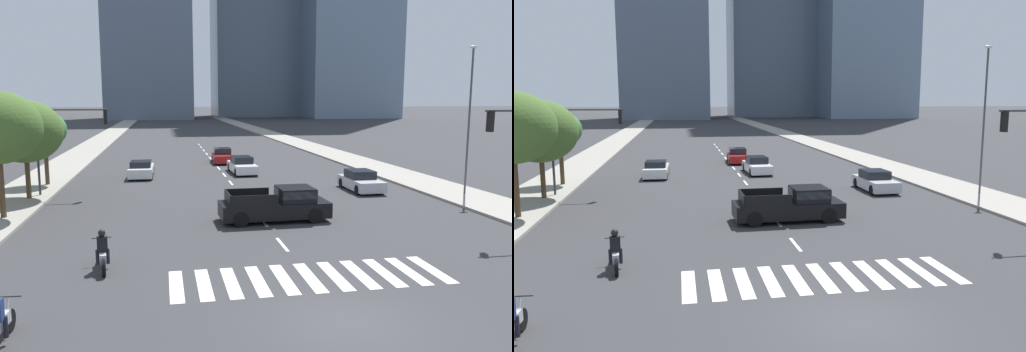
# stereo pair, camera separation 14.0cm
# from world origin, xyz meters

# --- Properties ---
(ground_plane) EXTENTS (800.00, 800.00, 0.00)m
(ground_plane) POSITION_xyz_m (0.00, 0.00, 0.00)
(ground_plane) COLOR #333335
(sidewalk_east) EXTENTS (4.00, 260.00, 0.15)m
(sidewalk_east) POSITION_xyz_m (13.56, 30.00, 0.07)
(sidewalk_east) COLOR gray
(sidewalk_east) RESTS_ON ground
(sidewalk_west) EXTENTS (4.00, 260.00, 0.15)m
(sidewalk_west) POSITION_xyz_m (-13.56, 30.00, 0.07)
(sidewalk_west) COLOR gray
(sidewalk_west) RESTS_ON ground
(crosswalk_near) EXTENTS (9.45, 2.91, 0.01)m
(crosswalk_near) POSITION_xyz_m (0.00, 3.62, 0.00)
(crosswalk_near) COLOR silver
(crosswalk_near) RESTS_ON ground
(lane_divider_center) EXTENTS (0.14, 50.00, 0.01)m
(lane_divider_center) POSITION_xyz_m (0.00, 31.62, 0.00)
(lane_divider_center) COLOR silver
(lane_divider_center) RESTS_ON ground
(motorcycle_lead) EXTENTS (0.70, 2.12, 1.49)m
(motorcycle_lead) POSITION_xyz_m (-7.02, 5.76, 0.58)
(motorcycle_lead) COLOR black
(motorcycle_lead) RESTS_ON ground
(pickup_truck) EXTENTS (5.45, 2.17, 1.67)m
(pickup_truck) POSITION_xyz_m (0.84, 11.77, 0.81)
(pickup_truck) COLOR black
(pickup_truck) RESTS_ON ground
(sedan_red_0) EXTENTS (1.93, 4.55, 1.38)m
(sedan_red_0) POSITION_xyz_m (0.80, 35.52, 0.63)
(sedan_red_0) COLOR maroon
(sedan_red_0) RESTS_ON ground
(sedan_silver_1) EXTENTS (1.86, 4.23, 1.35)m
(sedan_silver_1) POSITION_xyz_m (8.10, 19.00, 0.62)
(sedan_silver_1) COLOR #B7BABF
(sedan_silver_1) RESTS_ON ground
(sedan_white_2) EXTENTS (1.97, 4.73, 1.36)m
(sedan_white_2) POSITION_xyz_m (1.58, 28.35, 0.62)
(sedan_white_2) COLOR silver
(sedan_white_2) RESTS_ON ground
(sedan_white_3) EXTENTS (1.90, 4.25, 1.31)m
(sedan_white_3) POSITION_xyz_m (-6.49, 27.46, 0.61)
(sedan_white_3) COLOR silver
(sedan_white_3) RESTS_ON ground
(traffic_signal_far) EXTENTS (4.66, 0.28, 5.63)m
(traffic_signal_far) POSITION_xyz_m (-10.70, 20.43, 4.02)
(traffic_signal_far) COLOR #333335
(traffic_signal_far) RESTS_ON sidewalk_west
(street_lamp_east) EXTENTS (0.50, 0.24, 9.09)m
(street_lamp_east) POSITION_xyz_m (13.86, 16.10, 5.31)
(street_lamp_east) COLOR #3F3F42
(street_lamp_east) RESTS_ON sidewalk_east
(street_tree_second) EXTENTS (4.36, 4.36, 5.85)m
(street_tree_second) POSITION_xyz_m (-12.76, 19.42, 4.14)
(street_tree_second) COLOR #4C3823
(street_tree_second) RESTS_ON sidewalk_west
(street_tree_third) EXTENTS (2.96, 2.96, 5.05)m
(street_tree_third) POSITION_xyz_m (-12.76, 24.46, 3.92)
(street_tree_third) COLOR #4C3823
(street_tree_third) RESTS_ON sidewalk_west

